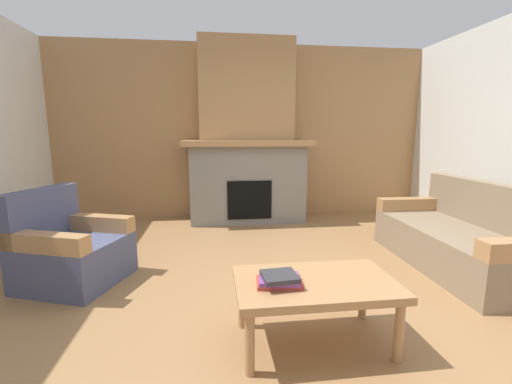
# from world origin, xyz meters

# --- Properties ---
(ground) EXTENTS (9.00, 9.00, 0.00)m
(ground) POSITION_xyz_m (0.00, 0.00, 0.00)
(ground) COLOR olive
(wall_back_wood_panel) EXTENTS (6.00, 0.12, 2.70)m
(wall_back_wood_panel) POSITION_xyz_m (0.00, 3.00, 1.35)
(wall_back_wood_panel) COLOR #A87A4C
(wall_back_wood_panel) RESTS_ON ground
(fireplace) EXTENTS (1.90, 0.82, 2.70)m
(fireplace) POSITION_xyz_m (0.00, 2.62, 1.16)
(fireplace) COLOR gray
(fireplace) RESTS_ON ground
(couch) EXTENTS (0.89, 1.82, 0.85)m
(couch) POSITION_xyz_m (1.94, 0.43, 0.29)
(couch) COLOR #847056
(couch) RESTS_ON ground
(armchair) EXTENTS (0.97, 0.97, 0.85)m
(armchair) POSITION_xyz_m (-1.81, 0.56, 0.29)
(armchair) COLOR #474C6B
(armchair) RESTS_ON ground
(coffee_table) EXTENTS (1.00, 0.60, 0.43)m
(coffee_table) POSITION_xyz_m (0.10, -0.61, 0.38)
(coffee_table) COLOR #A87A4C
(coffee_table) RESTS_ON ground
(book_stack_near_edge) EXTENTS (0.29, 0.23, 0.07)m
(book_stack_near_edge) POSITION_xyz_m (-0.14, -0.65, 0.47)
(book_stack_near_edge) COLOR #B23833
(book_stack_near_edge) RESTS_ON coffee_table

